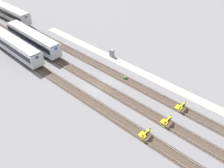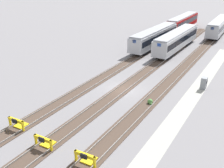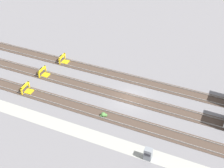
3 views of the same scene
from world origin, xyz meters
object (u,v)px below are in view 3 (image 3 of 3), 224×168
bumper_stop_nearest_track (27,89)px  electrical_cabinet (148,154)px  bumper_stop_near_inner_track (44,72)px  weed_clump (104,115)px  bumper_stop_middle_track (63,59)px

bumper_stop_nearest_track → electrical_cabinet: size_ratio=1.26×
bumper_stop_near_inner_track → weed_clump: (12.55, -4.79, -0.27)m
bumper_stop_middle_track → electrical_cabinet: 23.68m
bumper_stop_middle_track → weed_clump: bearing=-38.6°
bumper_stop_nearest_track → bumper_stop_middle_track: size_ratio=1.00×
bumper_stop_middle_track → weed_clump: bumper_stop_middle_track is taller
bumper_stop_near_inner_track → weed_clump: size_ratio=2.18×
bumper_stop_near_inner_track → bumper_stop_middle_track: same height
bumper_stop_nearest_track → bumper_stop_middle_track: bearing=85.1°
bumper_stop_near_inner_track → electrical_cabinet: (20.17, -9.21, 0.29)m
bumper_stop_nearest_track → bumper_stop_middle_track: (0.77, 9.03, 0.00)m
electrical_cabinet → weed_clump: (-7.62, 4.42, -0.56)m
bumper_stop_near_inner_track → bumper_stop_nearest_track: bearing=-88.7°
bumper_stop_nearest_track → bumper_stop_near_inner_track: 4.51m
bumper_stop_near_inner_track → electrical_cabinet: size_ratio=1.25×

